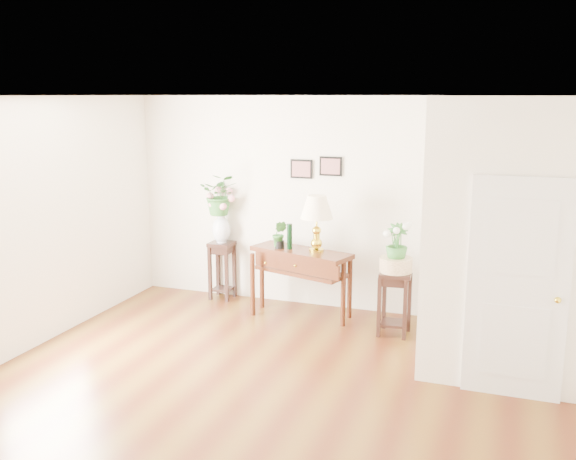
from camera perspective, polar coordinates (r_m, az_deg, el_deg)
The scene contains 20 objects.
floor at distance 6.29m, azimuth -1.21°, elevation -14.57°, with size 6.00×5.50×0.02m, color brown.
ceiling at distance 5.63m, azimuth -1.33°, elevation 11.84°, with size 6.00×5.50×0.02m, color white.
wall_back at distance 8.38m, azimuth 5.45°, elevation 2.21°, with size 6.00×0.02×2.80m, color silver.
wall_front at distance 3.51m, azimuth -17.85°, elevation -12.34°, with size 6.00×0.02×2.80m, color silver.
wall_left at distance 7.40m, azimuth -23.52°, elevation -0.04°, with size 0.02×5.50×2.80m, color silver.
partition at distance 7.18m, azimuth 19.93°, elevation -0.11°, with size 1.80×1.95×2.80m, color silver.
door at distance 6.29m, azimuth 19.69°, elevation -5.03°, with size 0.90×0.05×2.10m, color silver.
art_print_left at distance 8.48m, azimuth 1.20°, elevation 5.44°, with size 0.30×0.02×0.25m, color black.
art_print_right at distance 8.35m, azimuth 3.82°, elevation 5.67°, with size 0.30×0.02×0.25m, color black.
wall_ornament at distance 7.25m, azimuth 12.83°, elevation 5.63°, with size 0.51×0.51×0.07m, color #C07D41.
console_table at distance 8.23m, azimuth 1.15°, elevation -4.77°, with size 1.33×0.44×0.88m, color #36180E.
table_lamp at distance 7.98m, azimuth 2.56°, elevation 0.54°, with size 0.41×0.41×0.72m, color gold.
green_vase at distance 8.13m, azimuth 0.14°, elevation -0.53°, with size 0.07×0.07×0.33m, color black.
potted_plant at distance 8.17m, azimuth -0.75°, elevation -0.46°, with size 0.19×0.15×0.34m, color #2D6828.
plant_stand_a at distance 9.02m, azimuth -5.87°, elevation -3.59°, with size 0.31×0.31×0.81m, color black.
porcelain_vase at distance 8.87m, azimuth -5.96°, elevation 0.33°, with size 0.25×0.25×0.43m, color silver, non-canonical shape.
lily_arrangement at distance 8.79m, azimuth -6.02°, elevation 3.28°, with size 0.52×0.45×0.57m, color #2D6828.
plant_stand_b at distance 7.76m, azimuth 9.45°, elevation -6.42°, with size 0.36×0.36×0.77m, color black.
ceramic_bowl at distance 7.62m, azimuth 9.57°, elevation -3.09°, with size 0.38×0.38×0.17m, color beige.
narcissus at distance 7.56m, azimuth 9.64°, elevation -1.14°, with size 0.25×0.25×0.45m, color #2D6828.
Camera 1 is at (2.01, -5.26, 2.81)m, focal length 40.00 mm.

